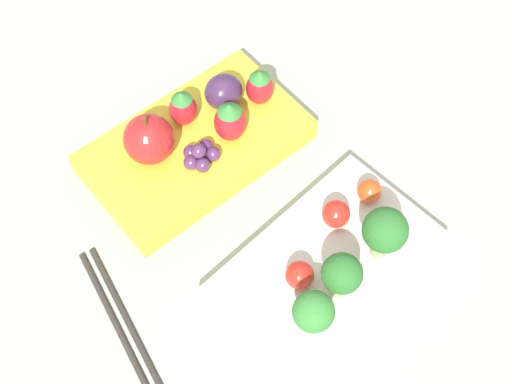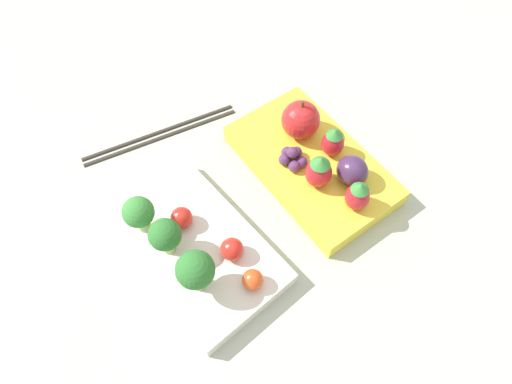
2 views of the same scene
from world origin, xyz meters
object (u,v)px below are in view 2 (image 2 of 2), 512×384
broccoli_floret_0 (139,213)px  cherry_tomato_1 (182,218)px  broccoli_floret_2 (166,236)px  strawberry_0 (319,171)px  chopsticks_pair (160,134)px  broccoli_floret_1 (195,271)px  strawberry_2 (358,196)px  strawberry_1 (333,142)px  bento_box_savoury (196,248)px  cherry_tomato_2 (253,280)px  plum (352,171)px  apple (301,120)px  grape_cluster (292,157)px  bento_box_fruit (310,162)px  cherry_tomato_0 (232,249)px

broccoli_floret_0 → cherry_tomato_1: (-0.02, -0.04, -0.02)m
broccoli_floret_2 → strawberry_0: 0.19m
chopsticks_pair → strawberry_0: bearing=-150.7°
broccoli_floret_1 → strawberry_2: size_ratio=1.43×
broccoli_floret_1 → strawberry_1: broccoli_floret_1 is taller
cherry_tomato_1 → strawberry_2: size_ratio=0.59×
bento_box_savoury → cherry_tomato_2: 0.08m
cherry_tomato_2 → strawberry_1: size_ratio=0.53×
bento_box_savoury → plum: plum is taller
broccoli_floret_1 → broccoli_floret_2: (0.05, 0.00, -0.00)m
broccoli_floret_0 → strawberry_2: bearing=-119.6°
strawberry_0 → chopsticks_pair: (0.19, 0.11, -0.05)m
bento_box_savoury → broccoli_floret_0: (0.05, 0.03, 0.04)m
broccoli_floret_0 → strawberry_0: size_ratio=1.12×
cherry_tomato_2 → strawberry_1: 0.19m
plum → cherry_tomato_1: bearing=70.1°
apple → grape_cluster: (-0.03, 0.04, -0.02)m
broccoli_floret_0 → strawberry_1: 0.24m
cherry_tomato_1 → apple: (0.02, -0.19, 0.02)m
broccoli_floret_2 → apple: size_ratio=0.94×
broccoli_floret_1 → plum: bearing=-88.9°
strawberry_0 → plum: 0.04m
strawberry_1 → strawberry_2: (-0.07, 0.03, 0.00)m
bento_box_savoury → grape_cluster: (0.02, -0.15, 0.02)m
bento_box_fruit → chopsticks_pair: (0.16, 0.13, -0.01)m
bento_box_savoury → plum: bearing=-101.3°
bento_box_fruit → grape_cluster: size_ratio=6.42×
strawberry_0 → cherry_tomato_0: bearing=96.7°
broccoli_floret_0 → cherry_tomato_2: size_ratio=2.35×
broccoli_floret_0 → strawberry_1: bearing=-100.9°
cherry_tomato_0 → cherry_tomato_1: size_ratio=1.03×
broccoli_floret_0 → apple: bearing=-89.5°
chopsticks_pair → strawberry_1: bearing=-138.2°
cherry_tomato_2 → bento_box_fruit: bearing=-59.6°
strawberry_0 → plum: size_ratio=1.23×
bento_box_savoury → strawberry_1: strawberry_1 is taller
cherry_tomato_0 → strawberry_2: (-0.03, -0.15, 0.01)m
bento_box_fruit → cherry_tomato_0: 0.16m
broccoli_floret_0 → broccoli_floret_1: size_ratio=0.87×
grape_cluster → cherry_tomato_1: bearing=87.1°
broccoli_floret_0 → cherry_tomato_0: 0.11m
cherry_tomato_0 → chopsticks_pair: (0.21, -0.02, -0.03)m
broccoli_floret_2 → cherry_tomato_0: bearing=-130.3°
bento_box_savoury → cherry_tomato_1: cherry_tomato_1 is taller
grape_cluster → chopsticks_pair: (0.15, 0.10, -0.03)m
cherry_tomato_0 → bento_box_savoury: bearing=37.3°
apple → bento_box_savoury: bearing=105.5°
broccoli_floret_0 → cherry_tomato_0: (-0.08, -0.06, -0.02)m
cherry_tomato_2 → strawberry_0: 0.15m
cherry_tomato_0 → cherry_tomato_1: 0.07m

